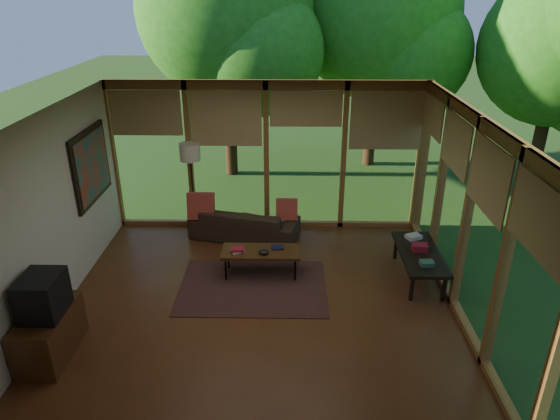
{
  "coord_description": "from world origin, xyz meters",
  "views": [
    {
      "loc": [
        0.4,
        -6.0,
        4.12
      ],
      "look_at": [
        0.28,
        0.7,
        1.12
      ],
      "focal_mm": 32.0,
      "sensor_mm": 36.0,
      "label": 1
    }
  ],
  "objects_px": {
    "media_cabinet": "(50,334)",
    "floor_lamp": "(190,157)",
    "sofa": "(245,223)",
    "coffee_table": "(261,252)",
    "television": "(42,296)",
    "side_console": "(420,255)"
  },
  "relations": [
    {
      "from": "sofa",
      "to": "media_cabinet",
      "type": "distance_m",
      "value": 3.8
    },
    {
      "from": "media_cabinet",
      "to": "coffee_table",
      "type": "height_order",
      "value": "media_cabinet"
    },
    {
      "from": "television",
      "to": "floor_lamp",
      "type": "distance_m",
      "value": 3.7
    },
    {
      "from": "media_cabinet",
      "to": "coffee_table",
      "type": "bearing_deg",
      "value": 37.84
    },
    {
      "from": "coffee_table",
      "to": "sofa",
      "type": "bearing_deg",
      "value": 105.8
    },
    {
      "from": "floor_lamp",
      "to": "sofa",
      "type": "bearing_deg",
      "value": -17.58
    },
    {
      "from": "floor_lamp",
      "to": "side_console",
      "type": "bearing_deg",
      "value": -23.68
    },
    {
      "from": "sofa",
      "to": "floor_lamp",
      "type": "xyz_separation_m",
      "value": [
        -0.95,
        0.3,
        1.13
      ]
    },
    {
      "from": "sofa",
      "to": "coffee_table",
      "type": "distance_m",
      "value": 1.33
    },
    {
      "from": "sofa",
      "to": "television",
      "type": "xyz_separation_m",
      "value": [
        -2.07,
        -3.18,
        0.57
      ]
    },
    {
      "from": "television",
      "to": "coffee_table",
      "type": "height_order",
      "value": "television"
    },
    {
      "from": "floor_lamp",
      "to": "side_console",
      "type": "distance_m",
      "value": 4.19
    },
    {
      "from": "coffee_table",
      "to": "television",
      "type": "bearing_deg",
      "value": -141.94
    },
    {
      "from": "television",
      "to": "media_cabinet",
      "type": "bearing_deg",
      "value": 180.0
    },
    {
      "from": "side_console",
      "to": "floor_lamp",
      "type": "bearing_deg",
      "value": 156.32
    },
    {
      "from": "media_cabinet",
      "to": "coffee_table",
      "type": "distance_m",
      "value": 3.1
    },
    {
      "from": "media_cabinet",
      "to": "coffee_table",
      "type": "relative_size",
      "value": 0.83
    },
    {
      "from": "media_cabinet",
      "to": "sofa",
      "type": "bearing_deg",
      "value": 56.64
    },
    {
      "from": "media_cabinet",
      "to": "floor_lamp",
      "type": "xyz_separation_m",
      "value": [
        1.15,
        3.48,
        1.11
      ]
    },
    {
      "from": "floor_lamp",
      "to": "coffee_table",
      "type": "relative_size",
      "value": 1.38
    },
    {
      "from": "coffee_table",
      "to": "side_console",
      "type": "bearing_deg",
      "value": -1.46
    },
    {
      "from": "sofa",
      "to": "floor_lamp",
      "type": "bearing_deg",
      "value": -4.17
    }
  ]
}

